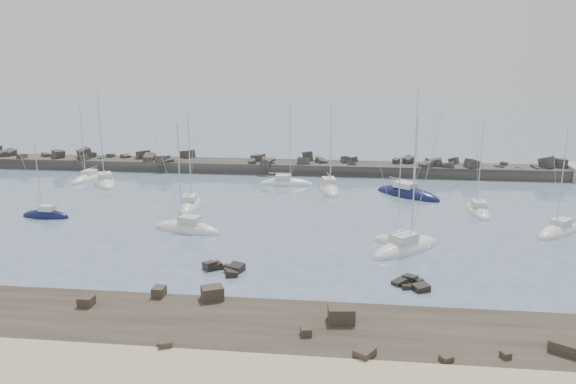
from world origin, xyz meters
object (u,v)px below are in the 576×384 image
object	(u,v)px
sailboat_8	(408,195)
sailboat_13	(88,179)
sailboat_7	(406,249)
sailboat_5	(187,229)
sailboat_10	(478,211)
sailboat_4	(286,184)
sailboat_9	(402,243)
sailboat_6	(329,190)
sailboat_1	(105,183)
sailboat_2	(46,216)
sailboat_11	(559,232)
sailboat_3	(190,206)

from	to	relation	value
sailboat_8	sailboat_13	world-z (taller)	sailboat_8
sailboat_7	sailboat_13	xyz separation A→B (m)	(-49.25, 29.48, -0.03)
sailboat_5	sailboat_10	world-z (taller)	sailboat_5
sailboat_4	sailboat_9	world-z (taller)	sailboat_4
sailboat_6	sailboat_10	xyz separation A→B (m)	(19.84, -10.02, -0.02)
sailboat_9	sailboat_7	bearing A→B (deg)	-81.07
sailboat_10	sailboat_6	bearing A→B (deg)	153.20
sailboat_6	sailboat_13	size ratio (longest dim) A/B	1.12
sailboat_1	sailboat_13	size ratio (longest dim) A/B	1.19
sailboat_9	sailboat_6	bearing A→B (deg)	110.20
sailboat_4	sailboat_9	size ratio (longest dim) A/B	1.29
sailboat_1	sailboat_4	distance (m)	29.01
sailboat_2	sailboat_5	xyz separation A→B (m)	(19.43, -3.41, 0.00)
sailboat_1	sailboat_9	xyz separation A→B (m)	(44.85, -24.87, -0.02)
sailboat_11	sailboat_13	bearing A→B (deg)	162.45
sailboat_1	sailboat_8	bearing A→B (deg)	-3.01
sailboat_6	sailboat_9	world-z (taller)	sailboat_6
sailboat_5	sailboat_7	size ratio (longest dim) A/B	0.90
sailboat_5	sailboat_11	bearing A→B (deg)	5.67
sailboat_2	sailboat_5	bearing A→B (deg)	-9.95
sailboat_7	sailboat_9	xyz separation A→B (m)	(-0.30, 1.90, -0.02)
sailboat_4	sailboat_6	size ratio (longest dim) A/B	0.92
sailboat_3	sailboat_5	distance (m)	10.75
sailboat_5	sailboat_13	distance (m)	35.36
sailboat_9	sailboat_11	size ratio (longest dim) A/B	0.79
sailboat_6	sailboat_4	bearing A→B (deg)	154.79
sailboat_4	sailboat_6	distance (m)	7.78
sailboat_1	sailboat_3	distance (m)	21.61
sailboat_1	sailboat_2	size ratio (longest dim) A/B	1.52
sailboat_9	sailboat_8	bearing A→B (deg)	83.36
sailboat_4	sailboat_10	size ratio (longest dim) A/B	1.04
sailboat_7	sailboat_8	bearing A→B (deg)	84.58
sailboat_2	sailboat_4	xyz separation A→B (m)	(27.95, 22.12, -0.01)
sailboat_1	sailboat_4	size ratio (longest dim) A/B	1.15
sailboat_7	sailboat_10	size ratio (longest dim) A/B	1.17
sailboat_2	sailboat_8	bearing A→B (deg)	19.99
sailboat_8	sailboat_11	distance (m)	22.50
sailboat_9	sailboat_10	world-z (taller)	sailboat_10
sailboat_2	sailboat_8	xyz separation A→B (m)	(46.52, 16.92, 0.00)
sailboat_10	sailboat_9	bearing A→B (deg)	-127.45
sailboat_3	sailboat_10	bearing A→B (deg)	2.68
sailboat_1	sailboat_11	xyz separation A→B (m)	(63.18, -18.58, -0.01)
sailboat_4	sailboat_9	xyz separation A→B (m)	(15.97, -27.58, -0.00)
sailboat_1	sailboat_8	distance (m)	47.52
sailboat_4	sailboat_8	distance (m)	19.29
sailboat_5	sailboat_4	bearing A→B (deg)	71.55
sailboat_4	sailboat_13	world-z (taller)	sailboat_4
sailboat_7	sailboat_11	world-z (taller)	sailboat_7
sailboat_2	sailboat_8	world-z (taller)	sailboat_8
sailboat_6	sailboat_10	bearing A→B (deg)	-26.80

